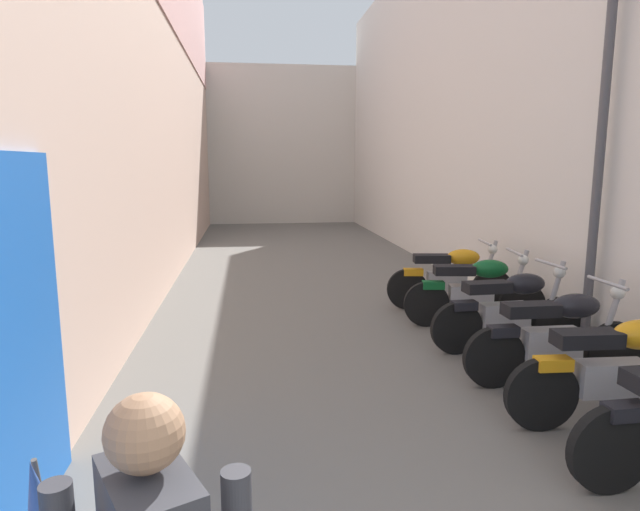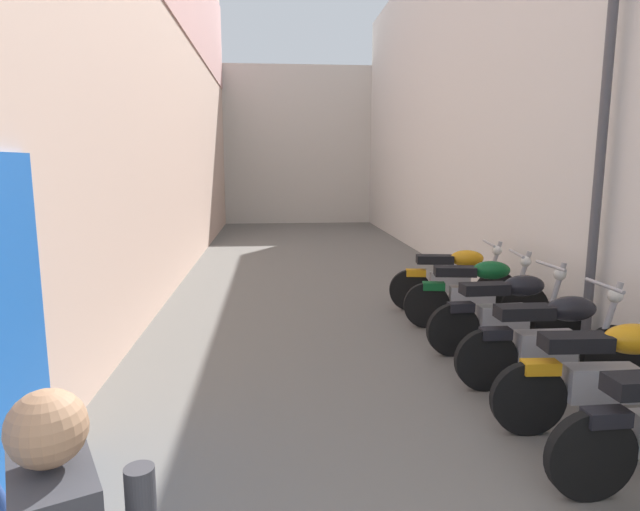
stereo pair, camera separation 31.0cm
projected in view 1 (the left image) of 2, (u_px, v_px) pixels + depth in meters
name	position (u px, v px, depth m)	size (l,w,h in m)	color
ground_plane	(335.00, 308.00, 8.08)	(35.71, 35.71, 0.00)	#66635E
building_left	(150.00, 36.00, 8.93)	(0.45, 19.71, 8.33)	beige
building_right	(472.00, 89.00, 9.81)	(0.45, 19.71, 6.94)	silver
building_far_end	(281.00, 146.00, 20.18)	(8.24, 2.00, 5.54)	beige
motorcycle_fourth	(619.00, 368.00, 4.37)	(1.85, 0.58, 1.04)	black
motorcycle_fifth	(557.00, 335.00, 5.23)	(1.85, 0.58, 1.04)	black
motorcycle_sixth	(510.00, 308.00, 6.18)	(1.85, 0.58, 1.04)	black
motorcycle_seventh	(476.00, 290.00, 7.10)	(1.84, 0.58, 1.04)	black
motorcycle_eighth	(451.00, 276.00, 7.97)	(1.84, 0.58, 1.04)	black
street_lamp	(594.00, 128.00, 5.70)	(0.79, 0.18, 4.23)	#47474C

